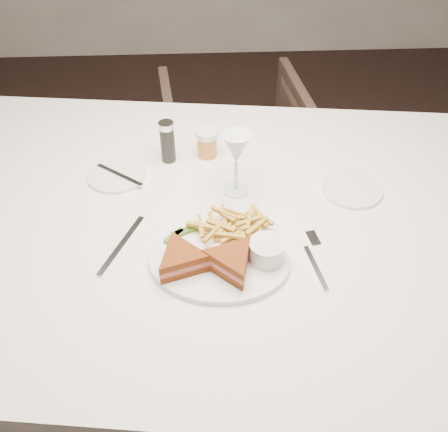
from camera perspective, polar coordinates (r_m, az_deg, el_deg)
name	(u,v)px	position (r m, az deg, el deg)	size (l,w,h in m)	color
ground	(283,350)	(1.90, 6.77, -14.95)	(5.00, 5.00, 0.00)	black
table	(223,309)	(1.52, -0.10, -10.57)	(1.63, 1.09, 0.75)	white
chair_far	(234,140)	(2.29, 1.20, 8.68)	(0.61, 0.57, 0.63)	#48352C
table_setting	(222,221)	(1.18, -0.26, -0.57)	(0.78, 0.64, 0.18)	white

